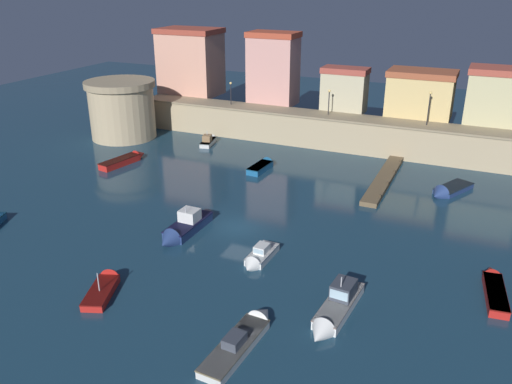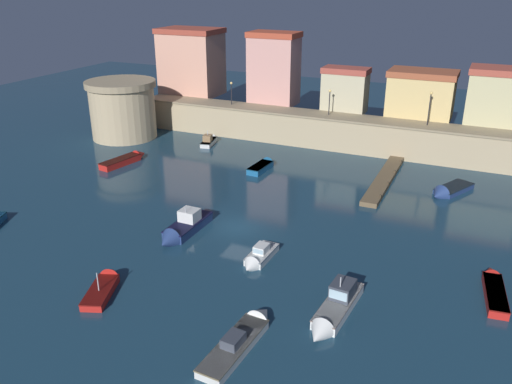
% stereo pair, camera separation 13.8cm
% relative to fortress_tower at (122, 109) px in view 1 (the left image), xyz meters
% --- Properties ---
extents(ground_plane, '(139.80, 139.80, 0.00)m').
position_rel_fortress_tower_xyz_m(ground_plane, '(25.55, -18.01, -3.80)').
color(ground_plane, '#19384C').
extents(quay_wall, '(51.45, 3.93, 4.06)m').
position_rel_fortress_tower_xyz_m(quay_wall, '(25.55, 7.10, -1.75)').
color(quay_wall, tan).
rests_on(quay_wall, ground).
extents(old_town_backdrop, '(49.33, 5.95, 9.37)m').
position_rel_fortress_tower_xyz_m(old_town_backdrop, '(21.49, 11.34, 3.98)').
color(old_town_backdrop, tan).
rests_on(old_town_backdrop, ground).
extents(fortress_tower, '(8.99, 8.99, 7.47)m').
position_rel_fortress_tower_xyz_m(fortress_tower, '(0.00, 0.00, 0.00)').
color(fortress_tower, tan).
rests_on(fortress_tower, ground).
extents(pier_dock, '(1.63, 14.64, 0.70)m').
position_rel_fortress_tower_xyz_m(pier_dock, '(34.73, -2.03, -3.56)').
color(pier_dock, brown).
rests_on(pier_dock, ground).
extents(quay_lamp_0, '(0.32, 0.32, 2.99)m').
position_rel_fortress_tower_xyz_m(quay_lamp_0, '(12.34, 7.10, 2.29)').
color(quay_lamp_0, black).
rests_on(quay_lamp_0, quay_wall).
extents(quay_lamp_1, '(0.32, 0.32, 3.10)m').
position_rel_fortress_tower_xyz_m(quay_lamp_1, '(25.71, 7.10, 2.36)').
color(quay_lamp_1, black).
rests_on(quay_lamp_1, quay_wall).
extents(quay_lamp_2, '(0.32, 0.32, 3.85)m').
position_rel_fortress_tower_xyz_m(quay_lamp_2, '(37.40, 7.10, 2.79)').
color(quay_lamp_2, black).
rests_on(quay_lamp_2, quay_wall).
extents(moored_boat_0, '(2.19, 4.76, 2.21)m').
position_rel_fortress_tower_xyz_m(moored_boat_0, '(11.60, 2.22, -3.38)').
color(moored_boat_0, silver).
rests_on(moored_boat_0, ground).
extents(moored_boat_1, '(1.95, 6.52, 2.75)m').
position_rel_fortress_tower_xyz_m(moored_boat_1, '(21.93, -21.10, -3.26)').
color(moored_boat_1, navy).
rests_on(moored_boat_1, ground).
extents(moored_boat_2, '(2.44, 6.59, 1.33)m').
position_rel_fortress_tower_xyz_m(moored_boat_2, '(6.54, -8.37, -3.39)').
color(moored_boat_2, red).
rests_on(moored_boat_2, ground).
extents(moored_boat_3, '(2.09, 6.95, 2.83)m').
position_rel_fortress_tower_xyz_m(moored_boat_3, '(36.65, -26.86, -3.26)').
color(moored_boat_3, white).
rests_on(moored_boat_3, ground).
extents(moored_boat_4, '(1.67, 4.99, 1.35)m').
position_rel_fortress_tower_xyz_m(moored_boat_4, '(21.67, -3.68, -3.43)').
color(moored_boat_4, '#195689').
rests_on(moored_boat_4, ground).
extents(moored_boat_6, '(3.06, 5.06, 2.31)m').
position_rel_fortress_tower_xyz_m(moored_boat_6, '(21.36, -30.27, -3.50)').
color(moored_boat_6, red).
rests_on(moored_boat_6, ground).
extents(moored_boat_7, '(1.94, 6.24, 1.17)m').
position_rel_fortress_tower_xyz_m(moored_boat_7, '(45.74, -19.66, -3.46)').
color(moored_boat_7, red).
rests_on(moored_boat_7, ground).
extents(moored_boat_9, '(1.53, 4.37, 1.53)m').
position_rel_fortress_tower_xyz_m(moored_boat_9, '(29.50, -22.63, -3.42)').
color(moored_boat_9, white).
rests_on(moored_boat_9, ground).
extents(moored_boat_10, '(4.17, 5.91, 1.78)m').
position_rel_fortress_tower_xyz_m(moored_boat_10, '(41.08, -2.93, -3.51)').
color(moored_boat_10, navy).
rests_on(moored_boat_10, ground).
extents(moored_boat_11, '(1.99, 7.21, 1.62)m').
position_rel_fortress_tower_xyz_m(moored_boat_11, '(32.46, -31.37, -3.44)').
color(moored_boat_11, silver).
rests_on(moored_boat_11, ground).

